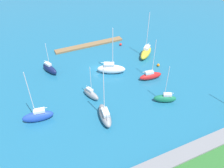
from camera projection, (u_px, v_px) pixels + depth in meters
water at (98, 68)px, 67.50m from camera, size 160.00×160.00×0.00m
pier_dock at (90, 45)px, 78.20m from camera, size 23.86×2.43×0.58m
breakwater at (167, 162)px, 42.19m from camera, size 56.04×3.04×1.34m
sailboat_yellow_lone_south at (146, 52)px, 72.08m from camera, size 7.31×6.81×14.46m
sailboat_gray_outer_mooring at (91, 94)px, 56.74m from camera, size 3.26×5.41×9.29m
sailboat_blue_along_channel at (38, 116)px, 50.47m from camera, size 6.99×3.04×13.27m
sailboat_white_east_end at (111, 69)px, 64.88m from camera, size 8.26×5.77×13.75m
sailboat_navy_off_beacon at (50, 69)px, 65.22m from camera, size 4.00×6.30×9.42m
sailboat_red_west_end at (150, 76)px, 62.76m from camera, size 6.62×2.51×11.95m
sailboat_green_inner_mooring at (165, 98)px, 55.47m from camera, size 5.67×3.97×10.35m
sailboat_gray_near_pier at (105, 115)px, 50.71m from camera, size 3.20×7.32×13.65m
mooring_buoy_orange at (158, 65)px, 68.15m from camera, size 0.87×0.87×0.87m
mooring_buoy_red at (121, 44)px, 78.24m from camera, size 0.83×0.83×0.83m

